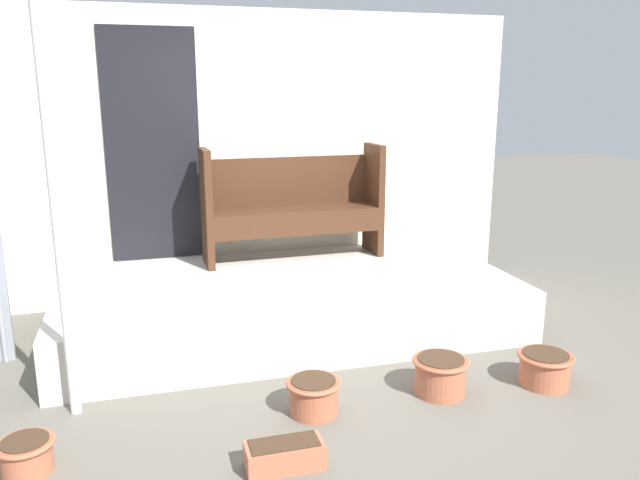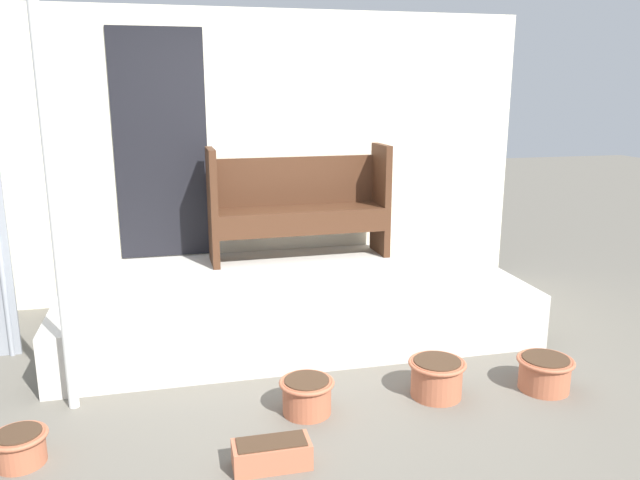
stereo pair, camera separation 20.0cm
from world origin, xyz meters
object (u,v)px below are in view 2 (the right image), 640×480
bench (299,201)px  flower_pot_middle (307,394)px  planter_box_rect (272,454)px  flower_pot_left (20,446)px  support_post (55,215)px  flower_pot_right (437,376)px  flower_pot_far_right (545,372)px

bench → flower_pot_middle: size_ratio=4.77×
planter_box_rect → flower_pot_left: bearing=165.4°
flower_pot_left → flower_pot_middle: size_ratio=0.87×
support_post → planter_box_rect: bearing=-39.6°
support_post → flower_pot_middle: 1.81m
flower_pot_left → flower_pot_right: bearing=4.4°
flower_pot_middle → flower_pot_far_right: size_ratio=0.92×
support_post → flower_pot_right: 2.51m
support_post → flower_pot_middle: size_ratio=7.19×
flower_pot_left → planter_box_rect: size_ratio=0.72×
bench → flower_pot_left: 3.05m
flower_pot_middle → flower_pot_right: flower_pot_right is taller
flower_pot_middle → planter_box_rect: 0.58m
flower_pot_middle → flower_pot_right: (0.85, 0.02, 0.01)m
planter_box_rect → flower_pot_right: bearing=24.4°
flower_pot_right → planter_box_rect: flower_pot_right is taller
support_post → flower_pot_far_right: support_post is taller
support_post → bench: size_ratio=1.51×
support_post → flower_pot_right: bearing=-9.8°
flower_pot_middle → flower_pot_left: bearing=-173.9°
flower_pot_far_right → planter_box_rect: 1.92m
support_post → flower_pot_left: support_post is taller
bench → flower_pot_far_right: bench is taller
bench → flower_pot_middle: bearing=-101.6°
support_post → planter_box_rect: support_post is taller
planter_box_rect → support_post: bearing=140.4°
flower_pot_left → flower_pot_far_right: size_ratio=0.80×
support_post → flower_pot_far_right: 3.19m
support_post → flower_pot_left: (-0.18, -0.57, -1.11)m
support_post → bench: 2.41m
planter_box_rect → bench: bearing=75.4°
flower_pot_left → flower_pot_far_right: (3.15, 0.11, 0.02)m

